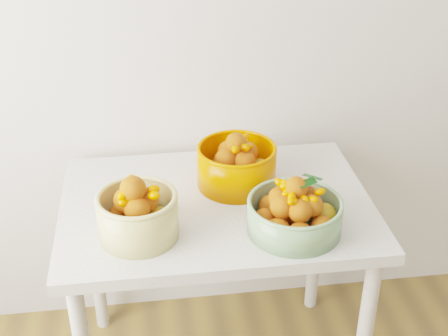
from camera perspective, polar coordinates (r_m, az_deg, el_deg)
The scene contains 4 objects.
table at distance 2.07m, azimuth -0.69°, elevation -5.30°, with size 1.00×0.70×0.75m.
bowl_cream at distance 1.83m, azimuth -7.90°, elevation -4.16°, with size 0.29×0.29×0.20m.
bowl_green at distance 1.86m, azimuth 6.47°, elevation -4.09°, with size 0.35×0.35×0.18m.
bowl_orange at distance 2.07m, azimuth 1.17°, elevation 0.34°, with size 0.32×0.32×0.19m.
Camera 1 is at (-0.59, -0.08, 1.85)m, focal length 50.00 mm.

